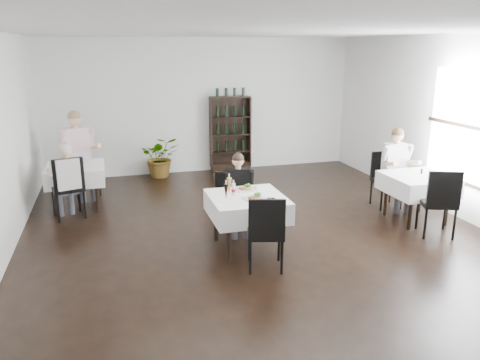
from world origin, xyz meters
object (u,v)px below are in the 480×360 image
(potted_tree, at_px, (161,157))
(diner_main, at_px, (238,188))
(wine_shelf, at_px, (230,135))
(main_table, at_px, (247,206))

(potted_tree, bearing_deg, diner_main, -78.20)
(potted_tree, distance_m, diner_main, 3.72)
(potted_tree, height_order, diner_main, diner_main)
(wine_shelf, distance_m, potted_tree, 1.67)
(diner_main, bearing_deg, main_table, -93.88)
(main_table, bearing_deg, wine_shelf, 78.22)
(diner_main, bearing_deg, wine_shelf, 77.05)
(wine_shelf, bearing_deg, main_table, -101.78)
(main_table, distance_m, diner_main, 0.58)
(main_table, distance_m, potted_tree, 4.26)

